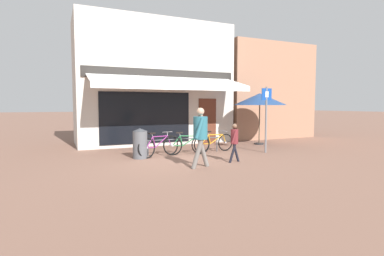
% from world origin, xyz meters
% --- Properties ---
extents(ground_plane, '(160.00, 160.00, 0.00)m').
position_xyz_m(ground_plane, '(0.00, 0.00, 0.00)').
color(ground_plane, brown).
extents(shop_front, '(7.18, 4.88, 5.65)m').
position_xyz_m(shop_front, '(0.75, 4.65, 2.82)').
color(shop_front, beige).
rests_on(shop_front, ground_plane).
extents(neighbour_building, '(5.14, 4.00, 5.12)m').
position_xyz_m(neighbour_building, '(7.11, 5.17, 2.56)').
color(neighbour_building, '#9E7056').
rests_on(neighbour_building, ground_plane).
extents(bike_rack_rail, '(2.84, 0.04, 0.57)m').
position_xyz_m(bike_rack_rail, '(0.71, 0.72, 0.46)').
color(bike_rack_rail, '#47494F').
rests_on(bike_rack_rail, ground_plane).
extents(bicycle_purple, '(1.71, 0.85, 0.87)m').
position_xyz_m(bicycle_purple, '(-0.32, 0.53, 0.38)').
color(bicycle_purple, black).
rests_on(bicycle_purple, ground_plane).
extents(bicycle_green, '(1.72, 0.52, 0.85)m').
position_xyz_m(bicycle_green, '(0.72, 0.51, 0.37)').
color(bicycle_green, black).
rests_on(bicycle_green, ground_plane).
extents(bicycle_orange, '(1.74, 0.52, 0.81)m').
position_xyz_m(bicycle_orange, '(1.92, 0.67, 0.37)').
color(bicycle_orange, black).
rests_on(bicycle_orange, ground_plane).
extents(pedestrian_adult, '(0.65, 0.61, 1.73)m').
position_xyz_m(pedestrian_adult, '(0.19, -1.73, 1.05)').
color(pedestrian_adult, slate).
rests_on(pedestrian_adult, ground_plane).
extents(pedestrian_child, '(0.44, 0.32, 1.22)m').
position_xyz_m(pedestrian_child, '(1.52, -1.43, 0.75)').
color(pedestrian_child, black).
rests_on(pedestrian_child, ground_plane).
extents(litter_bin, '(0.49, 0.49, 1.02)m').
position_xyz_m(litter_bin, '(-1.02, 0.43, 0.51)').
color(litter_bin, '#515459').
rests_on(litter_bin, ground_plane).
extents(parking_sign, '(0.44, 0.07, 2.47)m').
position_xyz_m(parking_sign, '(3.62, -0.29, 1.51)').
color(parking_sign, slate).
rests_on(parking_sign, ground_plane).
extents(cafe_parasol, '(2.38, 2.38, 2.33)m').
position_xyz_m(cafe_parasol, '(4.87, 1.79, 2.05)').
color(cafe_parasol, '#4C3D2D').
rests_on(cafe_parasol, ground_plane).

